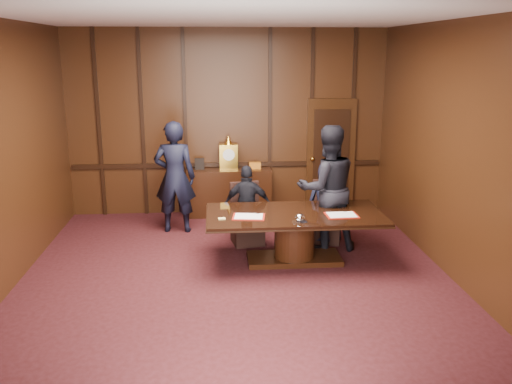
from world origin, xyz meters
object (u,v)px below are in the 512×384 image
(sideboard, at_px, (229,190))
(witness_left, at_px, (175,177))
(witness_right, at_px, (327,188))
(conference_table, at_px, (295,229))
(signatory_left, at_px, (248,206))
(signatory_right, at_px, (327,203))

(sideboard, distance_m, witness_left, 1.40)
(sideboard, relative_size, witness_right, 0.80)
(conference_table, xyz_separation_m, signatory_left, (-0.65, 0.80, 0.15))
(witness_left, distance_m, witness_right, 2.66)
(sideboard, relative_size, witness_left, 0.82)
(signatory_left, distance_m, signatory_right, 1.30)
(signatory_left, relative_size, witness_right, 0.66)
(signatory_right, height_order, witness_left, witness_left)
(witness_left, bearing_deg, signatory_right, 167.50)
(sideboard, distance_m, signatory_left, 1.70)
(witness_left, bearing_deg, signatory_left, 151.93)
(conference_table, height_order, signatory_left, signatory_left)
(conference_table, bearing_deg, signatory_right, 50.91)
(sideboard, bearing_deg, witness_right, -52.88)
(sideboard, height_order, signatory_left, sideboard)
(signatory_left, xyz_separation_m, signatory_right, (1.30, 0.00, 0.02))
(signatory_left, bearing_deg, witness_left, -27.26)
(conference_table, relative_size, witness_left, 1.35)
(signatory_left, height_order, witness_left, witness_left)
(signatory_right, bearing_deg, sideboard, -44.99)
(conference_table, height_order, signatory_right, signatory_right)
(signatory_left, xyz_separation_m, witness_left, (-1.20, 0.77, 0.31))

